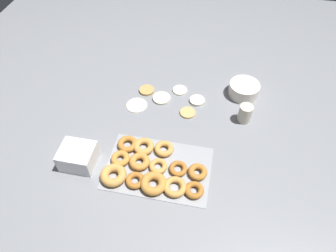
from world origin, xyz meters
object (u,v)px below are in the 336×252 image
Objects in this scene: container_stack at (78,156)px; paper_cup at (245,113)px; donut_tray at (151,168)px; pancake_0 at (197,101)px; pancake_3 at (162,98)px; pancake_4 at (188,113)px; pancake_2 at (180,90)px; batter_bowl at (244,89)px; pancake_1 at (137,105)px; pancake_5 at (147,90)px.

container_stack is 0.86m from paper_cup.
container_stack reaches higher than donut_tray.
paper_cup reaches higher than pancake_0.
pancake_3 is 1.20× the size of pancake_4.
pancake_4 is (0.07, -0.17, 0.00)m from pancake_2.
pancake_3 is at bearing 171.33° from paper_cup.
pancake_2 is 0.84× the size of pancake_3.
pancake_3 is at bearing -163.86° from batter_bowl.
batter_bowl is at bearing 19.82° from pancake_1.
paper_cup reaches higher than pancake_4.
container_stack reaches higher than pancake_4.
container_stack is at bearing -176.04° from donut_tray.
pancake_0 is at bearing -5.45° from pancake_5.
pancake_5 is (-0.10, 0.05, 0.00)m from pancake_3.
pancake_5 is at bearing 153.79° from pancake_4.
pancake_0 is 0.84× the size of pancake_3.
pancake_1 is 1.37× the size of pancake_2.
donut_tray is 3.13× the size of container_stack.
batter_bowl is at bearing 23.95° from pancake_0.
pancake_0 is at bearing 16.49° from pancake_1.
pancake_3 is 0.18m from pancake_4.
donut_tray reaches higher than pancake_4.
batter_bowl is 1.09× the size of container_stack.
batter_bowl is 0.96m from container_stack.
batter_bowl is at bearing 93.00° from paper_cup.
pancake_0 is at bearing -31.87° from pancake_2.
pancake_5 is at bearing 168.10° from paper_cup.
paper_cup is (0.01, -0.20, 0.01)m from batter_bowl.
pancake_0 is at bearing -156.05° from batter_bowl.
pancake_0 is at bearing 5.46° from pancake_3.
donut_tray is 0.34m from container_stack.
pancake_0 is 0.27m from batter_bowl.
pancake_2 is at bearing 43.69° from pancake_3.
pancake_0 reaches higher than pancake_4.
pancake_2 is 0.36m from batter_bowl.
paper_cup is (0.26, -0.09, 0.04)m from pancake_0.
donut_tray is (0.15, -0.52, 0.01)m from pancake_5.
paper_cup is (0.30, 0.01, 0.04)m from pancake_4.
pancake_1 is 1.34× the size of pancake_5.
pancake_3 is 0.57m from container_stack.
pancake_1 is 1.38× the size of pancake_4.
paper_cup is at bearing 44.33° from donut_tray.
donut_tray is (0.17, -0.39, 0.01)m from pancake_1.
pancake_1 is at bearing -102.11° from pancake_5.
pancake_2 is 0.69m from container_stack.
pancake_3 is 1.16× the size of pancake_5.
container_stack is at bearing -137.41° from pancake_4.
pancake_3 is (0.12, 0.08, 0.00)m from pancake_1.
pancake_5 reaches higher than pancake_4.
pancake_0 is at bearing 69.16° from pancake_4.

